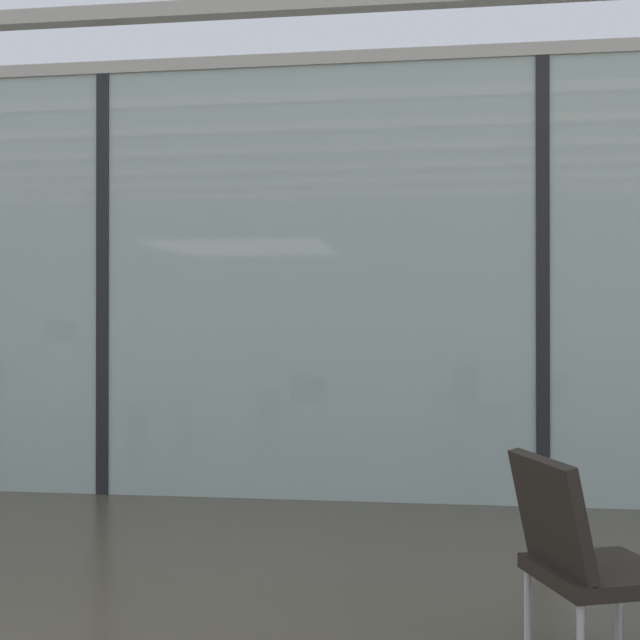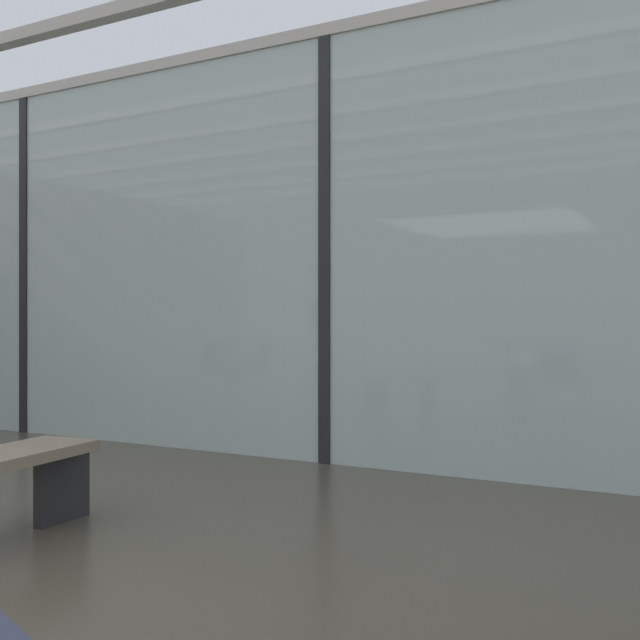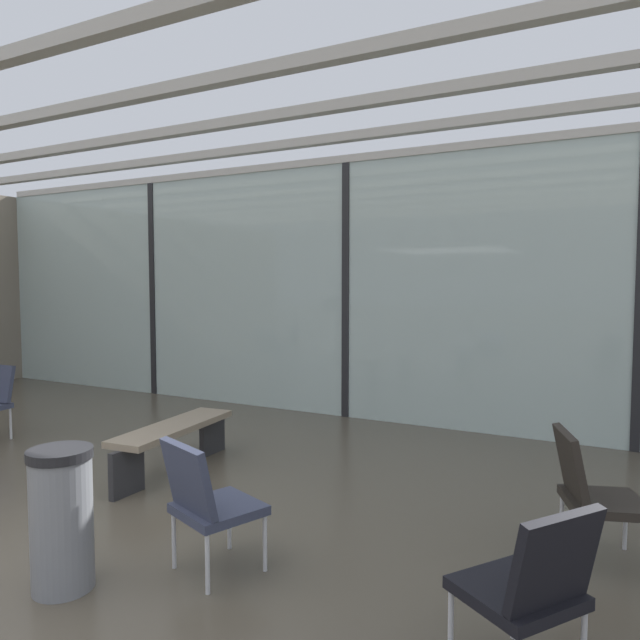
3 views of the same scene
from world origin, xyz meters
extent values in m
cube|color=#A3B7B2|center=(0.00, 5.20, 1.72)|extent=(14.00, 0.08, 3.44)
cube|color=black|center=(-3.50, 5.20, 1.72)|extent=(0.10, 0.12, 3.44)
cube|color=black|center=(0.00, 5.20, 1.72)|extent=(0.10, 0.12, 3.44)
cube|color=#B7B2A8|center=(0.00, 5.20, 3.49)|extent=(13.72, 0.12, 0.10)
ellipsoid|color=#B2BCD6|center=(-0.87, 11.28, 1.93)|extent=(12.48, 3.86, 3.86)
sphere|color=gray|center=(-6.61, 11.28, 1.93)|extent=(2.12, 2.12, 2.12)
sphere|color=black|center=(-4.31, 9.50, 2.22)|extent=(0.28, 0.28, 0.28)
sphere|color=black|center=(-3.41, 9.50, 2.22)|extent=(0.28, 0.28, 0.28)
sphere|color=black|center=(-2.51, 9.50, 2.22)|extent=(0.28, 0.28, 0.28)
sphere|color=black|center=(-1.61, 9.50, 2.22)|extent=(0.28, 0.28, 0.28)
cube|color=#262628|center=(-0.53, 2.95, 0.21)|extent=(0.06, 0.36, 0.41)
camera|label=1|loc=(2.60, -1.06, 1.39)|focal=44.72mm
camera|label=2|loc=(2.76, -0.07, 1.16)|focal=41.35mm
camera|label=3|loc=(3.40, -1.98, 1.86)|focal=32.75mm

